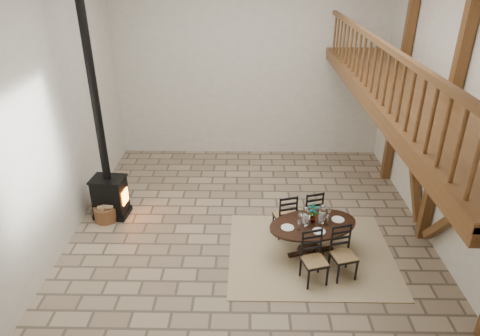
{
  "coord_description": "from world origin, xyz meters",
  "views": [
    {
      "loc": [
        -0.07,
        -7.01,
        4.98
      ],
      "look_at": [
        -0.2,
        0.4,
        1.27
      ],
      "focal_mm": 32.0,
      "sensor_mm": 36.0,
      "label": 1
    }
  ],
  "objects_px": {
    "log_basket": "(106,213)",
    "log_stack": "(100,205)",
    "dining_table": "(312,236)",
    "wood_stove": "(106,168)"
  },
  "relations": [
    {
      "from": "log_basket",
      "to": "log_stack",
      "type": "height_order",
      "value": "log_basket"
    },
    {
      "from": "dining_table",
      "to": "wood_stove",
      "type": "relative_size",
      "value": 0.4
    },
    {
      "from": "dining_table",
      "to": "log_stack",
      "type": "xyz_separation_m",
      "value": [
        -4.37,
        1.47,
        -0.27
      ]
    },
    {
      "from": "log_basket",
      "to": "log_stack",
      "type": "bearing_deg",
      "value": 122.15
    },
    {
      "from": "wood_stove",
      "to": "log_basket",
      "type": "relative_size",
      "value": 10.48
    },
    {
      "from": "log_basket",
      "to": "wood_stove",
      "type": "bearing_deg",
      "value": 68.54
    },
    {
      "from": "wood_stove",
      "to": "log_basket",
      "type": "height_order",
      "value": "wood_stove"
    },
    {
      "from": "dining_table",
      "to": "wood_stove",
      "type": "distance_m",
      "value": 4.3
    },
    {
      "from": "dining_table",
      "to": "log_basket",
      "type": "xyz_separation_m",
      "value": [
        -4.12,
        1.07,
        -0.22
      ]
    },
    {
      "from": "log_stack",
      "to": "wood_stove",
      "type": "bearing_deg",
      "value": -32.36
    }
  ]
}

